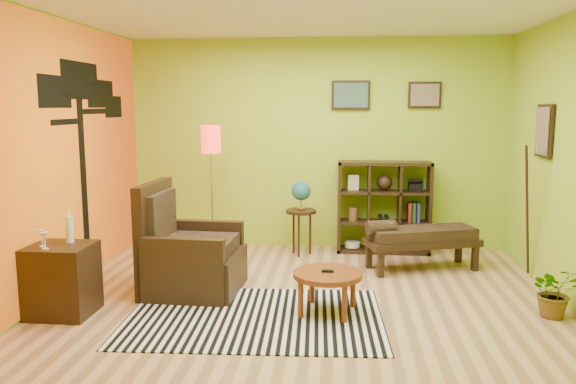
# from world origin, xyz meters

# --- Properties ---
(ground) EXTENTS (5.00, 5.00, 0.00)m
(ground) POSITION_xyz_m (0.00, 0.00, 0.00)
(ground) COLOR tan
(ground) RESTS_ON ground
(room_shell) EXTENTS (5.04, 4.54, 2.82)m
(room_shell) POSITION_xyz_m (-0.09, 0.01, 1.80)
(room_shell) COLOR #9FC42C
(room_shell) RESTS_ON ground
(zebra_rug) EXTENTS (2.39, 1.68, 0.01)m
(zebra_rug) POSITION_xyz_m (-0.42, -0.45, 0.01)
(zebra_rug) COLOR white
(zebra_rug) RESTS_ON ground
(coffee_table) EXTENTS (0.64, 0.64, 0.41)m
(coffee_table) POSITION_xyz_m (0.23, -0.26, 0.34)
(coffee_table) COLOR maroon
(coffee_table) RESTS_ON ground
(armchair) EXTENTS (0.97, 0.98, 1.14)m
(armchair) POSITION_xyz_m (-1.23, 0.24, 0.34)
(armchair) COLOR black
(armchair) RESTS_ON ground
(side_cabinet) EXTENTS (0.56, 0.50, 0.97)m
(side_cabinet) POSITION_xyz_m (-2.20, -0.53, 0.33)
(side_cabinet) COLOR black
(side_cabinet) RESTS_ON ground
(floor_lamp) EXTENTS (0.25, 0.25, 1.67)m
(floor_lamp) POSITION_xyz_m (-1.26, 1.49, 1.36)
(floor_lamp) COLOR silver
(floor_lamp) RESTS_ON ground
(globe_table) EXTENTS (0.39, 0.39, 0.96)m
(globe_table) POSITION_xyz_m (-0.17, 1.79, 0.73)
(globe_table) COLOR black
(globe_table) RESTS_ON ground
(cube_shelf) EXTENTS (1.20, 0.35, 1.20)m
(cube_shelf) POSITION_xyz_m (0.91, 2.03, 0.60)
(cube_shelf) COLOR black
(cube_shelf) RESTS_ON ground
(bench) EXTENTS (1.40, 0.86, 0.61)m
(bench) POSITION_xyz_m (1.26, 1.25, 0.39)
(bench) COLOR black
(bench) RESTS_ON ground
(potted_plant) EXTENTS (0.48, 0.52, 0.37)m
(potted_plant) POSITION_xyz_m (2.30, -0.15, 0.19)
(potted_plant) COLOR #26661E
(potted_plant) RESTS_ON ground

